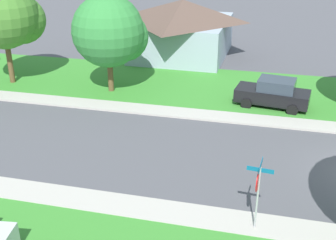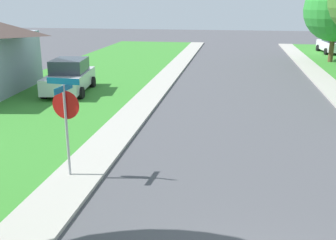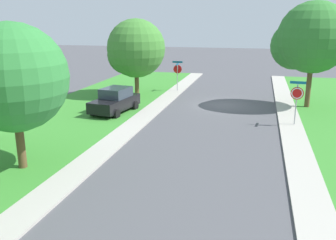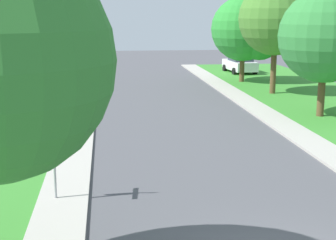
{
  "view_description": "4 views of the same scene",
  "coord_description": "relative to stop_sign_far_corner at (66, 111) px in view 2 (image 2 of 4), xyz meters",
  "views": [
    {
      "loc": [
        -17.75,
        4.79,
        10.05
      ],
      "look_at": [
        0.66,
        9.23,
        1.4
      ],
      "focal_mm": 45.9,
      "sensor_mm": 36.0,
      "label": 1
    },
    {
      "loc": [
        -0.6,
        -4.79,
        4.7
      ],
      "look_at": [
        -2.39,
        5.95,
        1.4
      ],
      "focal_mm": 42.76,
      "sensor_mm": 36.0,
      "label": 2
    },
    {
      "loc": [
        -2.61,
        27.51,
        6.29
      ],
      "look_at": [
        1.73,
        10.21,
        1.4
      ],
      "focal_mm": 39.04,
      "sensor_mm": 36.0,
      "label": 3
    },
    {
      "loc": [
        -3.44,
        -8.88,
        5.18
      ],
      "look_at": [
        -1.26,
        8.53,
        1.4
      ],
      "focal_mm": 53.88,
      "sensor_mm": 36.0,
      "label": 4
    }
  ],
  "objects": [
    {
      "name": "car_white_far_down_street",
      "position": [
        12.91,
        28.39,
        -1.01
      ],
      "size": [
        2.27,
        4.42,
        1.76
      ],
      "color": "white",
      "rests_on": "ground"
    },
    {
      "name": "stop_sign_far_corner",
      "position": [
        0.0,
        0.0,
        0.0
      ],
      "size": [
        0.92,
        0.92,
        2.77
      ],
      "color": "#9E9EA3",
      "rests_on": "ground"
    },
    {
      "name": "lawn_west",
      "position": [
        -4.51,
        7.29,
        -1.85
      ],
      "size": [
        8.0,
        56.0,
        0.08
      ],
      "primitive_type": "cube",
      "color": "#38842D",
      "rests_on": "ground"
    },
    {
      "name": "car_silver_behind_trees",
      "position": [
        -4.04,
        9.69,
        -1.01
      ],
      "size": [
        2.47,
        4.5,
        1.76
      ],
      "color": "silver",
      "rests_on": "ground"
    },
    {
      "name": "sidewalk_west",
      "position": [
        0.19,
        7.29,
        -1.84
      ],
      "size": [
        1.4,
        56.0,
        0.1
      ],
      "primitive_type": "cube",
      "color": "#ADA89E",
      "rests_on": "ground"
    }
  ]
}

